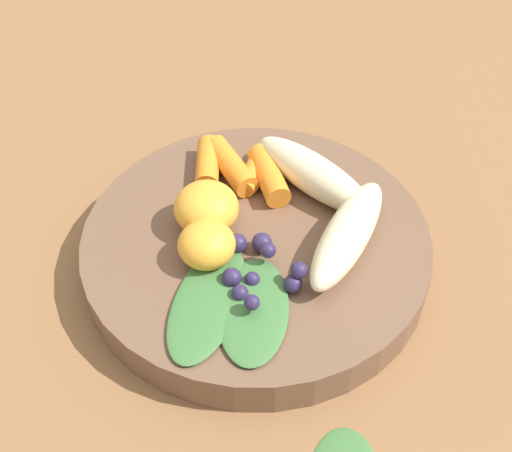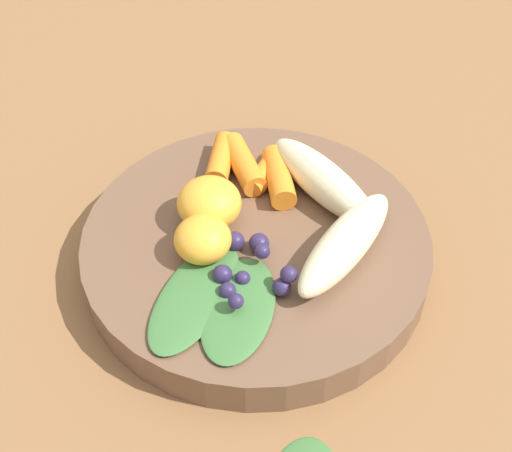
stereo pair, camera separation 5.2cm
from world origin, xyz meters
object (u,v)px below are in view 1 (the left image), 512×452
at_px(bowl, 256,249).
at_px(banana_peeled_left, 313,174).
at_px(banana_peeled_right, 348,234).
at_px(orange_segment_near, 207,245).

bearing_deg(bowl, banana_peeled_left, 122.25).
bearing_deg(banana_peeled_right, orange_segment_near, 122.54).
height_order(banana_peeled_left, orange_segment_near, same).
height_order(bowl, orange_segment_near, orange_segment_near).
bearing_deg(banana_peeled_left, bowl, 94.74).
xyz_separation_m(banana_peeled_right, orange_segment_near, (-0.02, -0.10, -0.00)).
distance_m(banana_peeled_right, orange_segment_near, 0.10).
height_order(banana_peeled_left, banana_peeled_right, same).
xyz_separation_m(bowl, banana_peeled_left, (-0.04, 0.06, 0.03)).
relative_size(bowl, banana_peeled_right, 2.26).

